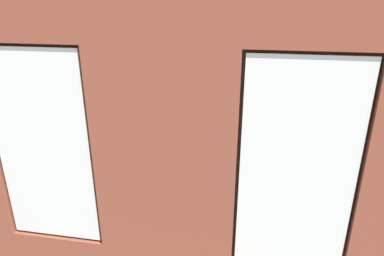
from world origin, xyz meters
name	(u,v)px	position (x,y,z in m)	size (l,w,h in m)	color
ground_plane	(202,185)	(0.00, 0.00, -0.05)	(6.40, 5.54, 0.10)	brown
brick_wall_with_windows	(164,173)	(0.00, 2.39, 1.47)	(5.80, 0.30, 3.02)	brown
white_wall_right	(29,92)	(2.85, 0.20, 1.51)	(0.10, 4.54, 3.02)	silver
couch_by_window	(121,224)	(0.76, 1.74, 0.33)	(1.81, 0.87, 0.80)	black
couch_left	(341,179)	(-2.20, 0.07, 0.33)	(0.96, 1.77, 0.80)	black
coffee_table	(184,157)	(0.33, -0.10, 0.40)	(1.59, 0.86, 0.45)	olive
cup_ceramic	(184,152)	(0.33, -0.10, 0.50)	(0.08, 0.08, 0.09)	#33567F
candle_jar	(155,153)	(0.80, 0.03, 0.51)	(0.08, 0.08, 0.11)	#B7333D
table_plant_small	(211,145)	(-0.11, -0.25, 0.59)	(0.16, 0.16, 0.26)	gray
remote_gray	(190,158)	(0.21, 0.03, 0.46)	(0.05, 0.17, 0.02)	#59595B
remote_silver	(174,150)	(0.52, -0.21, 0.46)	(0.05, 0.17, 0.02)	#B2B2B7
media_console	(63,157)	(2.55, -0.01, 0.25)	(1.26, 0.42, 0.49)	black
tv_flatscreen	(59,127)	(2.55, -0.02, 0.83)	(1.01, 0.20, 0.67)	black
papasan_chair	(163,119)	(1.13, -1.73, 0.46)	(1.19, 1.19, 0.73)	olive
potted_plant_by_left_couch	(304,141)	(-1.80, -1.24, 0.39)	(0.38, 0.38, 0.58)	#47423D
potted_plant_near_tv	(57,180)	(2.00, 1.07, 0.44)	(0.42, 0.42, 0.72)	#9E5638
potted_plant_mid_room_small	(252,154)	(-0.82, -0.46, 0.39)	(0.27, 0.27, 0.62)	#47423D
potted_plant_between_couches	(231,214)	(-0.59, 1.69, 0.61)	(0.61, 0.61, 0.91)	#47423D
potted_plant_foreground_right	(113,114)	(2.26, -1.71, 0.51)	(0.92, 0.88, 1.13)	beige
potted_plant_corner_near_left	(331,123)	(-2.35, -1.77, 0.60)	(0.56, 0.56, 0.94)	#9E5638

